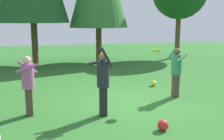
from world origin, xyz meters
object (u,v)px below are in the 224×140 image
(person_bystander, at_px, (28,81))
(ball_yellow, at_px, (154,83))
(person_catcher, at_px, (176,68))
(person_thrower, at_px, (103,79))
(ball_red, at_px, (163,125))
(frisbee, at_px, (157,51))

(person_bystander, relative_size, ball_yellow, 7.59)
(person_catcher, bearing_deg, person_thrower, -8.14)
(person_catcher, height_order, ball_yellow, person_catcher)
(ball_yellow, distance_m, ball_red, 4.41)
(person_thrower, xyz_separation_m, ball_yellow, (2.66, 2.81, -0.95))
(person_thrower, height_order, frisbee, person_thrower)
(person_bystander, height_order, frisbee, frisbee)
(person_thrower, relative_size, frisbee, 5.64)
(person_catcher, relative_size, ball_yellow, 7.65)
(frisbee, bearing_deg, person_thrower, -161.91)
(person_catcher, bearing_deg, frisbee, -0.00)
(person_catcher, bearing_deg, ball_yellow, -116.76)
(person_thrower, height_order, ball_yellow, person_thrower)
(person_bystander, height_order, ball_red, person_bystander)
(person_thrower, bearing_deg, person_catcher, 5.00)
(person_bystander, distance_m, frisbee, 3.86)
(frisbee, distance_m, ball_red, 2.57)
(person_bystander, bearing_deg, ball_red, -31.42)
(frisbee, xyz_separation_m, ball_red, (-0.60, -1.94, -1.57))
(person_catcher, height_order, ball_red, person_catcher)
(person_catcher, distance_m, person_bystander, 4.83)
(person_catcher, xyz_separation_m, ball_red, (-1.59, -2.54, -0.87))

